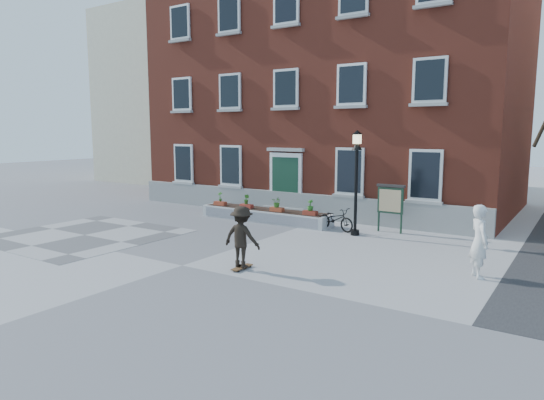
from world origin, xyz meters
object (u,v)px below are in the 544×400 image
Objects in this scene: bystander at (479,241)px; skateboarder at (242,237)px; notice_board at (390,200)px; bicycle at (335,219)px; lamp_post at (356,168)px.

skateboarder is (-5.74, -2.89, -0.05)m from bystander.
notice_board is at bearing 76.54° from skateboarder.
bystander is 6.42m from skateboarder.
bystander is 1.09× the size of skateboarder.
notice_board is at bearing -54.01° from bicycle.
bystander is (5.94, -3.49, 0.53)m from bicycle.
skateboarder is (-0.81, -6.00, -1.60)m from lamp_post.
bicycle is 0.44× the size of lamp_post.
lamp_post is 6.26m from skateboarder.
skateboarder is at bearing -165.01° from bicycle.
lamp_post reaches higher than bystander.
bystander is at bearing -46.98° from notice_board.
bicycle is 2.34m from lamp_post.
lamp_post is (1.01, -0.38, 2.08)m from bicycle.
bystander reaches higher than notice_board.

